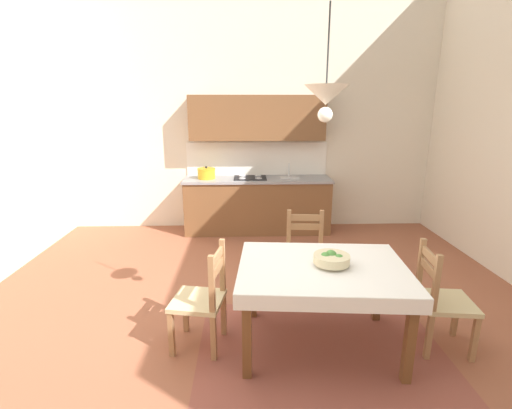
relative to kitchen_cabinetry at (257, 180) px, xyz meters
The scene contains 10 objects.
ground_plane 3.07m from the kitchen_cabinetry, 91.91° to the right, with size 6.66×7.01×0.10m, color #99563D.
wall_back 1.26m from the kitchen_cabinetry, 106.39° to the left, with size 6.66×0.12×4.13m, color silver.
area_rug 3.37m from the kitchen_cabinetry, 82.14° to the right, with size 2.10×1.60×0.01m, color brown.
kitchen_cabinetry is the anchor object (origin of this frame).
dining_table 3.17m from the kitchen_cabinetry, 81.89° to the right, with size 1.47×1.15×0.75m.
dining_chair_tv_side 3.19m from the kitchen_cabinetry, 100.35° to the right, with size 0.49×0.49×0.93m.
dining_chair_kitchen_side 2.28m from the kitchen_cabinetry, 78.23° to the right, with size 0.45×0.45×0.93m.
dining_chair_window_side 3.53m from the kitchen_cabinetry, 65.34° to the right, with size 0.47×0.47×0.93m.
fruit_bowl 3.17m from the kitchen_cabinetry, 80.62° to the right, with size 0.30×0.30×0.12m.
pendant_lamp 3.46m from the kitchen_cabinetry, 83.03° to the right, with size 0.32×0.32×0.80m.
Camera 1 is at (-0.10, -3.03, 2.04)m, focal length 26.00 mm.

